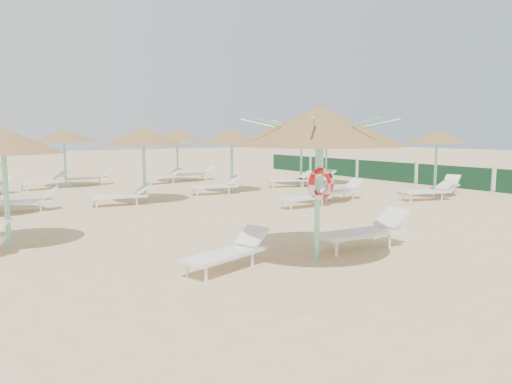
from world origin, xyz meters
TOP-DOWN VIEW (x-y plane):
  - ground at (0.00, 0.00)m, footprint 120.00×120.00m
  - main_palapa at (0.25, -0.32)m, footprint 3.42×3.42m
  - lounger_main_a at (-1.55, 0.10)m, footprint 1.99×1.10m
  - lounger_main_b at (1.81, -0.17)m, footprint 2.31×0.84m
  - palapa_field at (2.27, 10.51)m, footprint 20.05×14.51m
  - windbreak_fence at (14.00, 9.96)m, footprint 0.08×19.84m

SIDE VIEW (x-z plane):
  - ground at x=0.00m, z-range 0.00..0.00m
  - lounger_main_a at x=-1.55m, z-range -0.02..0.68m
  - lounger_main_b at x=1.81m, z-range -0.02..0.81m
  - windbreak_fence at x=14.00m, z-range -0.05..1.05m
  - palapa_field at x=2.27m, z-range 0.93..3.66m
  - main_palapa at x=0.25m, z-range 1.14..4.21m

